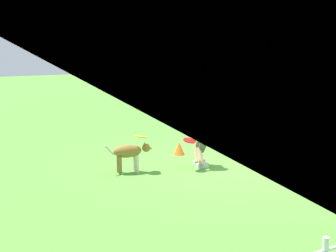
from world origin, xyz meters
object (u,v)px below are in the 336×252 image
Objects in this scene: person at (201,134)px; training_cone at (179,148)px; dog at (130,152)px; frisbee_flying at (140,137)px; frisbee_held at (190,140)px.

person is 1.25m from training_cone.
dog is 1.85m from training_cone.
frisbee_flying is 0.94× the size of training_cone.
frisbee_held is 0.89× the size of training_cone.
frisbee_held is (-0.93, 0.37, -0.11)m from frisbee_flying.
frisbee_flying is 1.01m from frisbee_held.
frisbee_flying is (1.30, -0.25, 0.02)m from person.
person reaches higher than dog.
training_cone is (-0.52, -1.23, -0.46)m from frisbee_held.
person is 1.32m from frisbee_flying.
training_cone is (-1.65, -0.80, -0.26)m from dog.
frisbee_held is at bearing 67.05° from training_cone.
frisbee_flying reaches higher than training_cone.
person is at bearing 168.93° from frisbee_flying.
dog is at bearing 8.18° from person.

